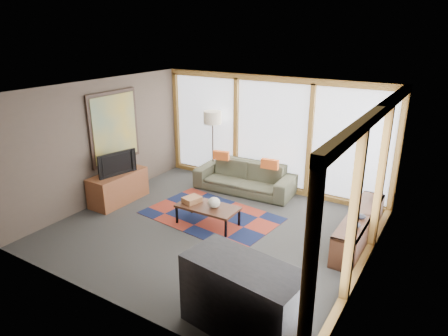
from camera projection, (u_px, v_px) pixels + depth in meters
The scene contains 17 objects.
ground at pixel (213, 229), 7.50m from camera, with size 5.50×5.50×0.00m, color #282826.
room_envelope at pixel (252, 147), 7.19m from camera, with size 5.52×5.02×2.62m.
rug at pixel (211, 216), 8.02m from camera, with size 2.58×1.66×0.01m, color maroon.
sofa at pixel (245, 177), 9.14m from camera, with size 2.27×0.89×0.66m, color #40402E.
pillow_left at pixel (221, 155), 9.27m from camera, with size 0.38×0.11×0.21m, color #D75A21.
pillow_right at pixel (270, 164), 8.68m from camera, with size 0.38×0.12×0.21m, color #D75A21.
floor_lamp at pixel (213, 146), 9.68m from camera, with size 0.43×0.43×1.71m, color black, non-canonical shape.
coffee_table at pixel (208, 215), 7.61m from camera, with size 1.17×0.58×0.39m, color #361B11, non-canonical shape.
book_stack at pixel (192, 200), 7.69m from camera, with size 0.26×0.32×0.11m, color #96623A.
vase at pixel (214, 203), 7.45m from camera, with size 0.24×0.24×0.20m, color beige.
bookshelf at pixel (359, 228), 6.98m from camera, with size 0.40×2.17×0.54m, color #361B11, non-canonical shape.
bowl_a at pixel (355, 225), 6.41m from camera, with size 0.18×0.18×0.09m, color black.
bowl_b at pixel (361, 216), 6.71m from camera, with size 0.16×0.16×0.08m, color black.
shelf_picture at pixel (377, 189), 7.34m from camera, with size 0.04×0.34×0.45m, color black.
tv_console at pixel (118, 187), 8.59m from camera, with size 0.54×1.30×0.65m, color brown.
television at pixel (115, 163), 8.35m from camera, with size 0.88×0.11×0.50m, color black.
bar_counter at pixel (243, 298), 4.86m from camera, with size 1.50×0.70×0.95m, color black.
Camera 1 is at (3.68, -5.57, 3.60)m, focal length 32.00 mm.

